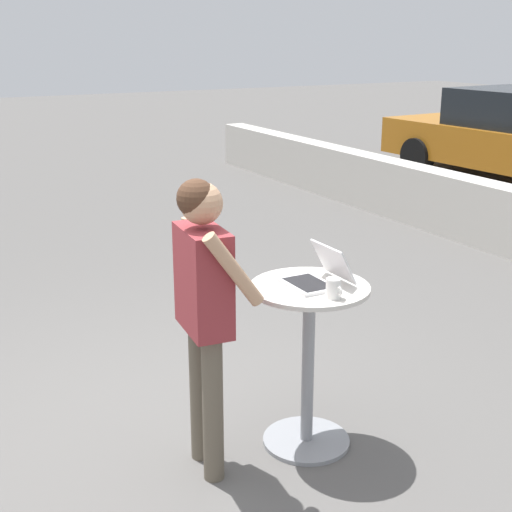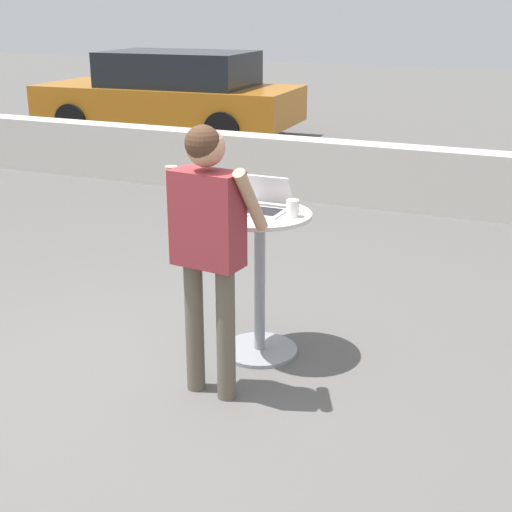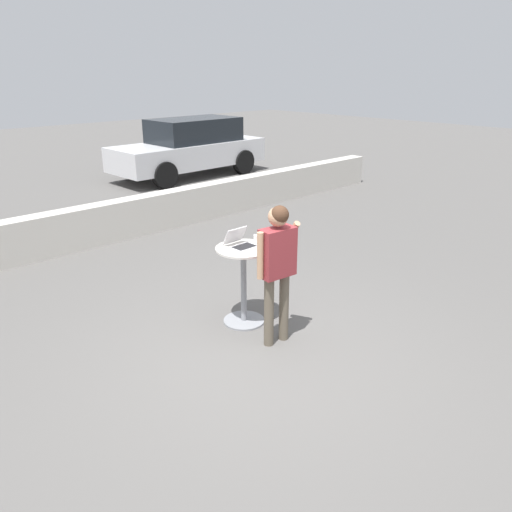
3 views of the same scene
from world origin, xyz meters
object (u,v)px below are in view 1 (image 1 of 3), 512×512
at_px(cafe_table, 308,351).
at_px(coffee_mug, 333,288).
at_px(laptop, 317,276).
at_px(standing_person, 203,294).

xyz_separation_m(cafe_table, coffee_mug, (0.22, 0.00, 0.44)).
bearing_deg(laptop, standing_person, -94.83).
bearing_deg(coffee_mug, laptop, 168.29).
distance_m(laptop, coffee_mug, 0.22).
bearing_deg(laptop, cafe_table, -90.34).
distance_m(laptop, standing_person, 0.66).
xyz_separation_m(laptop, standing_person, (-0.06, -0.66, -0.01)).
relative_size(cafe_table, laptop, 2.95).
relative_size(laptop, coffee_mug, 2.81).
relative_size(cafe_table, coffee_mug, 8.28).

